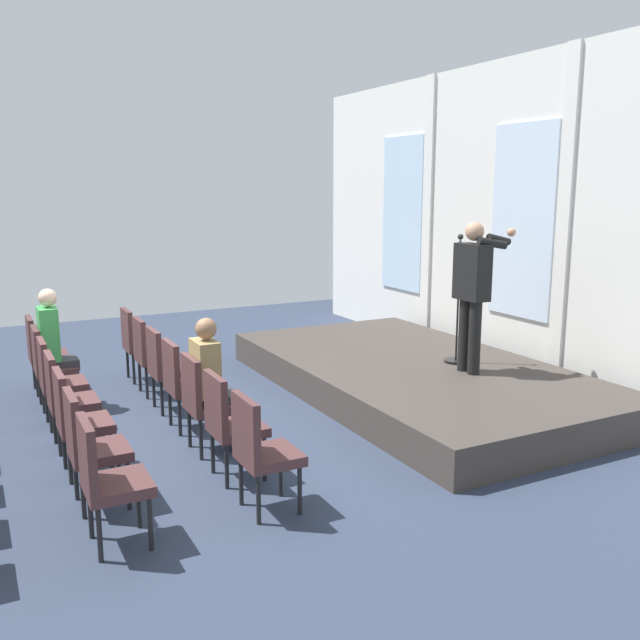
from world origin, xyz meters
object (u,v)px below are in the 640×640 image
Objects in this scene: chair_r1_c4 at (76,416)px; chair_r1_c6 at (106,475)px; chair_r0_c1 at (150,351)px; chair_r0_c2 at (165,364)px; chair_r0_c0 at (136,340)px; chair_r1_c3 at (65,395)px; chair_r0_c4 at (203,398)px; chair_r1_c5 at (89,442)px; audience_r0_c4 at (211,378)px; audience_r1_c1 at (54,342)px; chair_r1_c0 at (42,349)px; chair_r1_c2 at (56,377)px; mic_stand at (457,335)px; chair_r0_c6 at (260,446)px; chair_r1_c1 at (48,362)px; speaker at (473,286)px; chair_r0_c5 at (229,419)px; chair_r0_c3 at (182,379)px.

chair_r1_c4 is 1.00× the size of chair_r1_c6.
chair_r0_c1 and chair_r0_c2 have the same top height.
chair_r1_c3 is at bearing -28.83° from chair_r0_c0.
chair_r0_c4 is 1.00× the size of chair_r1_c5.
audience_r0_c4 is 1.37× the size of chair_r1_c4.
audience_r0_c4 is at bearing 28.92° from audience_r1_c1.
chair_r1_c0 is 1.39m from chair_r1_c2.
chair_r1_c5 is (1.13, -4.47, -0.18)m from mic_stand.
chair_r0_c6 is 4.31m from chair_r1_c0.
audience_r0_c4 is 0.94× the size of audience_r1_c1.
chair_r0_c4 is at bearing 28.83° from chair_r1_c1.
chair_r0_c1 is 2.09m from audience_r0_c4.
chair_r0_c5 is (0.71, -3.18, -0.85)m from speaker.
chair_r1_c6 is (1.39, -1.14, 0.00)m from chair_r0_c4.
chair_r1_c2 is (0.69, -0.08, -0.22)m from audience_r1_c1.
chair_r0_c6 is at bearing -61.23° from mic_stand.
chair_r0_c4 is 2.37m from chair_r1_c1.
chair_r1_c5 is at bearing -22.43° from chair_r0_c1.
chair_r0_c3 is at bearing 0.00° from chair_r0_c0.
chair_r1_c1 is at bearing 0.00° from chair_r1_c0.
chair_r0_c0 is 1.00× the size of chair_r0_c3.
chair_r0_c1 is 1.00× the size of chair_r1_c4.
chair_r0_c5 is 1.00× the size of chair_r1_c3.
mic_stand is 3.80m from chair_r0_c6.
chair_r0_c5 is 2.98m from audience_r1_c1.
audience_r0_c4 is 1.37× the size of chair_r1_c2.
chair_r1_c1 is (-2.77, -1.14, 0.00)m from chair_r0_c5.
chair_r1_c3 is 2.08m from chair_r1_c6.
audience_r1_c1 is (-2.07, -4.25, -0.62)m from speaker.
chair_r0_c3 is 1.34m from chair_r1_c2.
chair_r0_c5 is at bearing 21.03° from audience_r1_c1.
chair_r0_c0 is at bearing 164.61° from chair_r1_c6.
mic_stand reaches higher than chair_r0_c5.
chair_r0_c3 and chair_r0_c4 have the same top height.
chair_r0_c1 is 1.00× the size of chair_r1_c5.
chair_r1_c1 is at bearing 180.00° from chair_r1_c5.
chair_r1_c3 is at bearing -93.27° from mic_stand.
chair_r0_c5 is at bearing 28.83° from chair_r1_c2.
chair_r1_c3 is 1.00× the size of chair_r1_c4.
chair_r1_c1 is at bearing -110.17° from mic_stand.
chair_r0_c5 is 0.69m from chair_r0_c6.
mic_stand reaches higher than chair_r0_c6.
chair_r0_c6 is at bearing 0.00° from chair_r0_c5.
chair_r0_c3 is 2.08m from chair_r0_c6.
chair_r0_c0 and chair_r0_c3 have the same top height.
chair_r0_c0 is 1.80m from chair_r1_c2.
chair_r1_c0 is at bearing -151.17° from chair_r0_c3.
chair_r0_c6 and chair_r1_c5 have the same top height.
chair_r0_c6 is 2.37m from chair_r1_c3.
chair_r0_c4 and chair_r1_c1 have the same top height.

